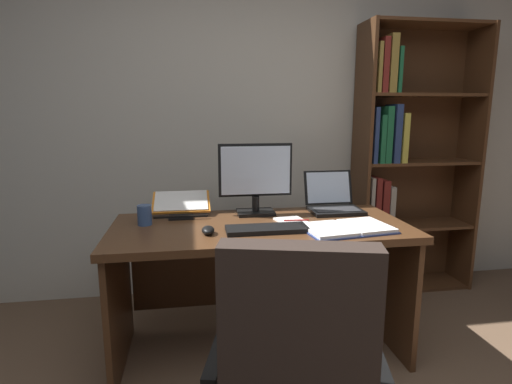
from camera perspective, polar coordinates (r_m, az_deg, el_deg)
wall_back at (r=3.08m, az=-0.03°, el=12.07°), size 4.64×0.12×2.81m
desk at (r=2.35m, az=0.28°, el=-9.02°), size 1.60×0.72×0.76m
bookshelf at (r=3.24m, az=19.76°, el=3.13°), size 0.91×0.31×1.98m
monitor at (r=2.40m, az=-0.07°, el=1.78°), size 0.44×0.16×0.42m
laptop at (r=2.55m, az=10.82°, el=-1.47°), size 0.31×0.30×0.23m
keyboard at (r=2.08m, az=1.53°, el=-5.23°), size 0.42×0.15×0.02m
computer_mouse at (r=2.05m, az=-6.77°, el=-5.36°), size 0.06×0.10×0.04m
reading_stand_with_book at (r=2.46m, az=-10.50°, el=-1.64°), size 0.34×0.28×0.12m
open_binder at (r=2.15m, az=12.71°, el=-4.99°), size 0.49×0.34×0.02m
notepad at (r=2.25m, az=5.21°, el=-4.22°), size 0.19×0.24×0.01m
pen at (r=2.25m, az=5.70°, el=-3.97°), size 0.14×0.02×0.01m
coffee_mug at (r=2.27m, az=-15.43°, el=-3.15°), size 0.08×0.08×0.11m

